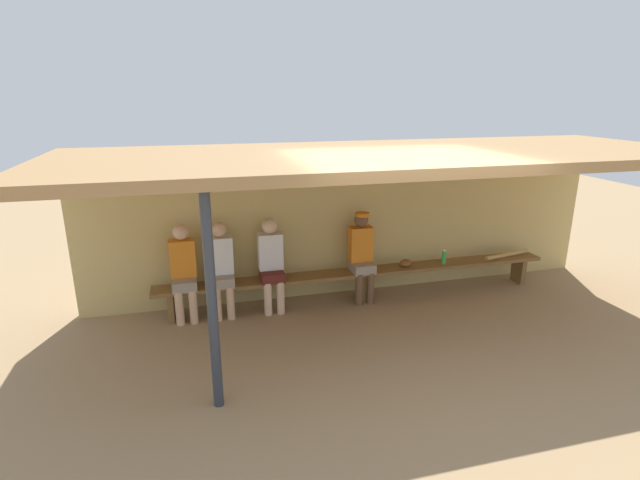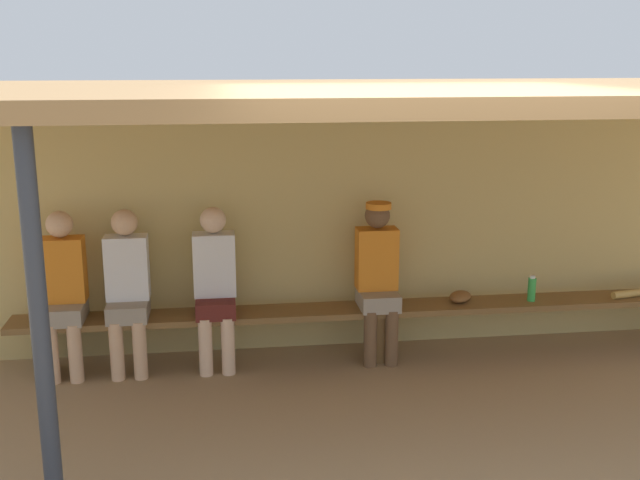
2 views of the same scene
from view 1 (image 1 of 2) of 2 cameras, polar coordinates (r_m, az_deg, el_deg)
name	(u,v)px [view 1 (image 1 of 2)]	position (r m, az deg, el deg)	size (l,w,h in m)	color
ground_plane	(402,349)	(6.16, 9.69, -12.53)	(24.00, 24.00, 0.00)	#9E7F59
back_wall	(352,222)	(7.47, 3.85, 2.17)	(8.00, 0.20, 2.20)	tan
dugout_roof	(388,156)	(6.06, 8.02, 9.73)	(8.00, 2.80, 0.12)	#9E7547
support_post	(212,304)	(4.70, -12.61, -7.42)	(0.10, 0.10, 2.20)	#2D333D
bench	(361,275)	(7.29, 4.86, -4.14)	(6.00, 0.36, 0.46)	brown
player_shirtless_tan	(271,261)	(6.86, -5.77, -2.50)	(0.34, 0.42, 1.34)	#591E19
player_middle	(361,252)	(7.17, 4.91, -1.45)	(0.34, 0.42, 1.34)	gray
player_rightmost	(184,269)	(6.79, -15.79, -3.28)	(0.34, 0.42, 1.34)	gray
player_with_sunglasses	(221,265)	(6.79, -11.59, -2.96)	(0.34, 0.42, 1.34)	gray
water_bottle_green	(444,257)	(7.74, 14.40, -1.94)	(0.07, 0.07, 0.23)	green
baseball_glove_tan	(406,263)	(7.54, 10.06, -2.66)	(0.24, 0.17, 0.09)	brown
baseball_bat	(507,255)	(8.39, 21.19, -1.63)	(0.07, 0.07, 0.88)	tan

